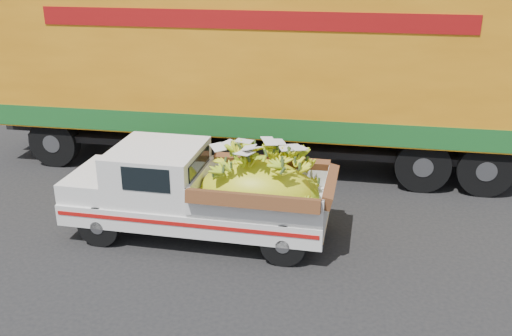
# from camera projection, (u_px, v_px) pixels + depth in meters

# --- Properties ---
(ground) EXTENTS (100.00, 100.00, 0.00)m
(ground) POSITION_uv_depth(u_px,v_px,m) (269.00, 261.00, 9.02)
(ground) COLOR black
(ground) RESTS_ON ground
(curb) EXTENTS (60.00, 0.25, 0.15)m
(curb) POSITION_uv_depth(u_px,v_px,m) (302.00, 129.00, 15.26)
(curb) COLOR gray
(curb) RESTS_ON ground
(sidewalk) EXTENTS (60.00, 4.00, 0.14)m
(sidewalk) POSITION_uv_depth(u_px,v_px,m) (308.00, 108.00, 17.20)
(sidewalk) COLOR gray
(sidewalk) RESTS_ON ground
(building_left) EXTENTS (18.00, 6.00, 5.00)m
(building_left) POSITION_uv_depth(u_px,v_px,m) (121.00, 3.00, 22.87)
(building_left) COLOR gray
(building_left) RESTS_ON ground
(pickup_truck) EXTENTS (4.47, 1.82, 1.54)m
(pickup_truck) POSITION_uv_depth(u_px,v_px,m) (217.00, 192.00, 9.52)
(pickup_truck) COLOR black
(pickup_truck) RESTS_ON ground
(semi_trailer) EXTENTS (12.02, 2.84, 3.80)m
(semi_trailer) POSITION_uv_depth(u_px,v_px,m) (261.00, 71.00, 12.37)
(semi_trailer) COLOR black
(semi_trailer) RESTS_ON ground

